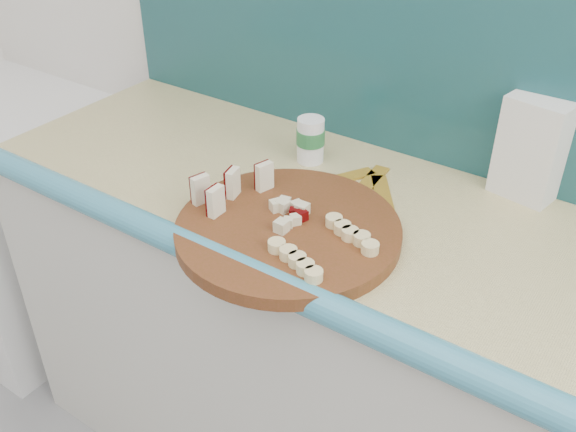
{
  "coord_description": "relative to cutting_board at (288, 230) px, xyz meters",
  "views": [
    {
      "loc": [
        0.4,
        0.49,
        1.64
      ],
      "look_at": [
        -0.18,
        1.34,
        0.96
      ],
      "focal_mm": 40.0,
      "sensor_mm": 36.0,
      "label": 1
    }
  ],
  "objects": [
    {
      "name": "flour_bag",
      "position": [
        0.33,
        0.42,
        0.1
      ],
      "size": [
        0.14,
        0.11,
        0.22
      ],
      "primitive_type": "cube",
      "rotation": [
        0.0,
        0.0,
        -0.18
      ],
      "color": "white",
      "rests_on": "kitchen_counter"
    },
    {
      "name": "kitchen_counter",
      "position": [
        0.28,
        0.16,
        -0.47
      ],
      "size": [
        2.2,
        0.63,
        0.91
      ],
      "color": "silver",
      "rests_on": "ground"
    },
    {
      "name": "apple_chunks",
      "position": [
        -0.03,
        0.01,
        0.02
      ],
      "size": [
        0.07,
        0.07,
        0.02
      ],
      "color": "#EEE6BE",
      "rests_on": "cutting_board"
    },
    {
      "name": "cutting_board",
      "position": [
        0.0,
        0.0,
        0.0
      ],
      "size": [
        0.55,
        0.55,
        0.03
      ],
      "primitive_type": "cylinder",
      "rotation": [
        0.0,
        0.0,
        -0.3
      ],
      "color": "#4F2E11",
      "rests_on": "kitchen_counter"
    },
    {
      "name": "backsplash",
      "position": [
        0.28,
        0.45,
        0.24
      ],
      "size": [
        2.2,
        0.02,
        0.5
      ],
      "primitive_type": "cube",
      "color": "teal",
      "rests_on": "kitchen_counter"
    },
    {
      "name": "apple_wedges",
      "position": [
        -0.15,
        0.01,
        0.04
      ],
      "size": [
        0.11,
        0.17,
        0.06
      ],
      "color": "#FBEFC9",
      "rests_on": "cutting_board"
    },
    {
      "name": "porcelain_fixture",
      "position": [
        -1.27,
        0.16,
        -0.52
      ],
      "size": [
        0.7,
        0.72,
        0.84
      ],
      "color": "white",
      "rests_on": "ground"
    },
    {
      "name": "banana_slices",
      "position": [
        0.1,
        -0.03,
        0.02
      ],
      "size": [
        0.17,
        0.19,
        0.02
      ],
      "color": "#F5DB96",
      "rests_on": "cutting_board"
    },
    {
      "name": "canister",
      "position": [
        -0.13,
        0.28,
        0.04
      ],
      "size": [
        0.07,
        0.07,
        0.11
      ],
      "rotation": [
        0.0,
        0.0,
        0.1
      ],
      "color": "white",
      "rests_on": "kitchen_counter"
    },
    {
      "name": "banana_peel",
      "position": [
        0.03,
        0.25,
        -0.01
      ],
      "size": [
        0.22,
        0.18,
        0.01
      ],
      "rotation": [
        0.0,
        0.0,
        -0.09
      ],
      "color": "gold",
      "rests_on": "kitchen_counter"
    }
  ]
}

